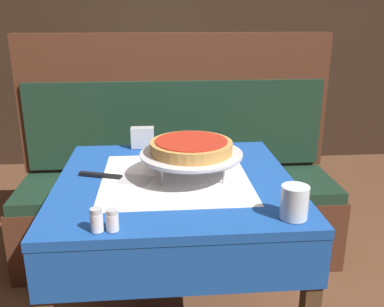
{
  "coord_description": "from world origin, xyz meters",
  "views": [
    {
      "loc": [
        -0.06,
        -1.43,
        1.34
      ],
      "look_at": [
        0.06,
        -0.04,
        0.87
      ],
      "focal_mm": 40.0,
      "sensor_mm": 36.0,
      "label": 1
    }
  ],
  "objects_px": {
    "dining_table_front": "(176,206)",
    "pepper_shaker": "(112,220)",
    "deep_dish_pizza": "(191,146)",
    "condiment_caddy": "(147,82)",
    "pizza_pan_stand": "(191,155)",
    "booth_bench": "(178,196)",
    "dining_table_rear": "(148,103)",
    "pizza_server": "(118,177)",
    "water_glass_near": "(294,202)",
    "salt_shaker": "(97,220)",
    "napkin_holder": "(143,137)"
  },
  "relations": [
    {
      "from": "deep_dish_pizza",
      "to": "condiment_caddy",
      "type": "height_order",
      "value": "condiment_caddy"
    },
    {
      "from": "dining_table_rear",
      "to": "deep_dish_pizza",
      "type": "bearing_deg",
      "value": -84.33
    },
    {
      "from": "water_glass_near",
      "to": "pepper_shaker",
      "type": "distance_m",
      "value": 0.52
    },
    {
      "from": "dining_table_front",
      "to": "pepper_shaker",
      "type": "xyz_separation_m",
      "value": [
        -0.19,
        -0.38,
        0.14
      ]
    },
    {
      "from": "dining_table_rear",
      "to": "napkin_holder",
      "type": "xyz_separation_m",
      "value": [
        0.0,
        -1.48,
        0.15
      ]
    },
    {
      "from": "salt_shaker",
      "to": "pepper_shaker",
      "type": "xyz_separation_m",
      "value": [
        0.04,
        0.0,
        -0.0
      ]
    },
    {
      "from": "dining_table_rear",
      "to": "napkin_holder",
      "type": "distance_m",
      "value": 1.49
    },
    {
      "from": "dining_table_rear",
      "to": "deep_dish_pizza",
      "type": "distance_m",
      "value": 1.89
    },
    {
      "from": "salt_shaker",
      "to": "booth_bench",
      "type": "bearing_deg",
      "value": 76.48
    },
    {
      "from": "pizza_server",
      "to": "pepper_shaker",
      "type": "distance_m",
      "value": 0.39
    },
    {
      "from": "deep_dish_pizza",
      "to": "water_glass_near",
      "type": "distance_m",
      "value": 0.44
    },
    {
      "from": "pizza_server",
      "to": "salt_shaker",
      "type": "bearing_deg",
      "value": -93.67
    },
    {
      "from": "pizza_pan_stand",
      "to": "napkin_holder",
      "type": "height_order",
      "value": "pizza_pan_stand"
    },
    {
      "from": "pizza_pan_stand",
      "to": "booth_bench",
      "type": "bearing_deg",
      "value": 90.65
    },
    {
      "from": "dining_table_rear",
      "to": "water_glass_near",
      "type": "xyz_separation_m",
      "value": [
        0.46,
        -2.2,
        0.15
      ]
    },
    {
      "from": "pizza_server",
      "to": "condiment_caddy",
      "type": "bearing_deg",
      "value": 87.78
    },
    {
      "from": "dining_table_front",
      "to": "pizza_pan_stand",
      "type": "bearing_deg",
      "value": -5.25
    },
    {
      "from": "salt_shaker",
      "to": "napkin_holder",
      "type": "bearing_deg",
      "value": 82.05
    },
    {
      "from": "water_glass_near",
      "to": "dining_table_front",
      "type": "bearing_deg",
      "value": 133.87
    },
    {
      "from": "dining_table_front",
      "to": "pizza_pan_stand",
      "type": "distance_m",
      "value": 0.21
    },
    {
      "from": "deep_dish_pizza",
      "to": "condiment_caddy",
      "type": "relative_size",
      "value": 1.75
    },
    {
      "from": "dining_table_front",
      "to": "deep_dish_pizza",
      "type": "distance_m",
      "value": 0.24
    },
    {
      "from": "napkin_holder",
      "to": "booth_bench",
      "type": "bearing_deg",
      "value": 66.93
    },
    {
      "from": "napkin_holder",
      "to": "dining_table_front",
      "type": "bearing_deg",
      "value": -71.63
    },
    {
      "from": "deep_dish_pizza",
      "to": "dining_table_rear",
      "type": "bearing_deg",
      "value": 95.67
    },
    {
      "from": "condiment_caddy",
      "to": "pizza_server",
      "type": "bearing_deg",
      "value": -92.22
    },
    {
      "from": "pizza_pan_stand",
      "to": "salt_shaker",
      "type": "xyz_separation_m",
      "value": [
        -0.29,
        -0.37,
        -0.05
      ]
    },
    {
      "from": "dining_table_rear",
      "to": "condiment_caddy",
      "type": "distance_m",
      "value": 0.17
    },
    {
      "from": "dining_table_front",
      "to": "deep_dish_pizza",
      "type": "xyz_separation_m",
      "value": [
        0.06,
        -0.01,
        0.23
      ]
    },
    {
      "from": "deep_dish_pizza",
      "to": "pizza_server",
      "type": "distance_m",
      "value": 0.29
    },
    {
      "from": "pizza_pan_stand",
      "to": "water_glass_near",
      "type": "distance_m",
      "value": 0.43
    },
    {
      "from": "deep_dish_pizza",
      "to": "condiment_caddy",
      "type": "bearing_deg",
      "value": 95.5
    },
    {
      "from": "pizza_pan_stand",
      "to": "condiment_caddy",
      "type": "distance_m",
      "value": 1.96
    },
    {
      "from": "booth_bench",
      "to": "pizza_server",
      "type": "xyz_separation_m",
      "value": [
        -0.25,
        -0.78,
        0.43
      ]
    },
    {
      "from": "deep_dish_pizza",
      "to": "salt_shaker",
      "type": "bearing_deg",
      "value": -127.93
    },
    {
      "from": "pizza_server",
      "to": "pepper_shaker",
      "type": "relative_size",
      "value": 4.36
    },
    {
      "from": "pizza_server",
      "to": "dining_table_front",
      "type": "bearing_deg",
      "value": -2.91
    },
    {
      "from": "dining_table_front",
      "to": "dining_table_rear",
      "type": "relative_size",
      "value": 1.08
    },
    {
      "from": "dining_table_rear",
      "to": "condiment_caddy",
      "type": "xyz_separation_m",
      "value": [
        -0.0,
        0.09,
        0.15
      ]
    },
    {
      "from": "pizza_pan_stand",
      "to": "deep_dish_pizza",
      "type": "xyz_separation_m",
      "value": [
        -0.0,
        0.0,
        0.03
      ]
    },
    {
      "from": "pizza_pan_stand",
      "to": "pepper_shaker",
      "type": "bearing_deg",
      "value": -123.64
    },
    {
      "from": "pizza_pan_stand",
      "to": "salt_shaker",
      "type": "relative_size",
      "value": 5.41
    },
    {
      "from": "water_glass_near",
      "to": "condiment_caddy",
      "type": "xyz_separation_m",
      "value": [
        -0.46,
        2.29,
        -0.01
      ]
    },
    {
      "from": "dining_table_front",
      "to": "booth_bench",
      "type": "height_order",
      "value": "booth_bench"
    },
    {
      "from": "pizza_pan_stand",
      "to": "pepper_shaker",
      "type": "xyz_separation_m",
      "value": [
        -0.25,
        -0.37,
        -0.06
      ]
    },
    {
      "from": "water_glass_near",
      "to": "condiment_caddy",
      "type": "distance_m",
      "value": 2.34
    },
    {
      "from": "booth_bench",
      "to": "pizza_pan_stand",
      "type": "xyz_separation_m",
      "value": [
        0.01,
        -0.79,
        0.51
      ]
    },
    {
      "from": "pizza_pan_stand",
      "to": "condiment_caddy",
      "type": "xyz_separation_m",
      "value": [
        -0.19,
        1.95,
        -0.04
      ]
    },
    {
      "from": "dining_table_rear",
      "to": "pizza_server",
      "type": "height_order",
      "value": "pizza_server"
    },
    {
      "from": "dining_table_rear",
      "to": "pizza_server",
      "type": "bearing_deg",
      "value": -92.44
    }
  ]
}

